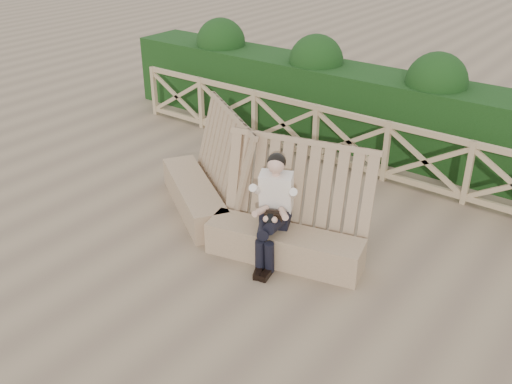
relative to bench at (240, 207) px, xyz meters
The scene contains 5 objects.
ground 0.78m from the bench, 69.75° to the right, with size 60.00×60.00×0.00m, color brown.
bench is the anchor object (origin of this frame).
woman 0.93m from the bench, 17.85° to the right, with size 0.63×0.98×1.52m.
guardrail 2.89m from the bench, 85.40° to the left, with size 10.10×0.09×1.10m.
hedge 4.10m from the bench, 86.75° to the left, with size 12.00×1.20×1.50m, color black.
Camera 1 is at (4.39, -5.08, 4.49)m, focal length 40.00 mm.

